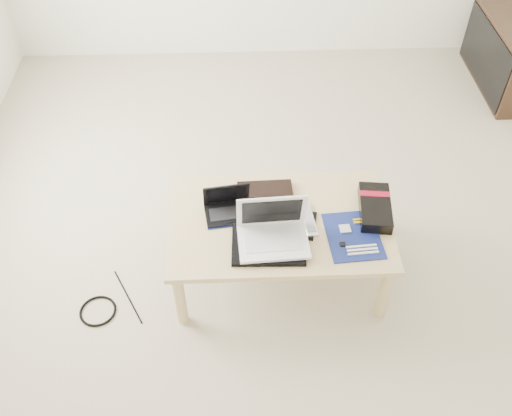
{
  "coord_description": "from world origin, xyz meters",
  "views": [
    {
      "loc": [
        -0.26,
        -2.21,
        2.48
      ],
      "look_at": [
        -0.18,
        -0.29,
        0.49
      ],
      "focal_mm": 40.0,
      "sensor_mm": 36.0,
      "label": 1
    }
  ],
  "objects_px": {
    "white_laptop": "(273,231)",
    "coffee_table": "(279,227)",
    "media_cabinet": "(511,55)",
    "gpu_box": "(375,208)",
    "netbook": "(228,207)"
  },
  "relations": [
    {
      "from": "white_laptop",
      "to": "coffee_table",
      "type": "bearing_deg",
      "value": 71.49
    },
    {
      "from": "coffee_table",
      "to": "white_laptop",
      "type": "bearing_deg",
      "value": -108.51
    },
    {
      "from": "media_cabinet",
      "to": "gpu_box",
      "type": "height_order",
      "value": "media_cabinet"
    },
    {
      "from": "media_cabinet",
      "to": "white_laptop",
      "type": "bearing_deg",
      "value": -135.21
    },
    {
      "from": "media_cabinet",
      "to": "netbook",
      "type": "relative_size",
      "value": 3.57
    },
    {
      "from": "white_laptop",
      "to": "gpu_box",
      "type": "relative_size",
      "value": 1.08
    },
    {
      "from": "coffee_table",
      "to": "media_cabinet",
      "type": "relative_size",
      "value": 1.22
    },
    {
      "from": "media_cabinet",
      "to": "netbook",
      "type": "height_order",
      "value": "netbook"
    },
    {
      "from": "white_laptop",
      "to": "media_cabinet",
      "type": "bearing_deg",
      "value": 44.79
    },
    {
      "from": "coffee_table",
      "to": "media_cabinet",
      "type": "distance_m",
      "value": 2.53
    },
    {
      "from": "gpu_box",
      "to": "media_cabinet",
      "type": "bearing_deg",
      "value": 51.33
    },
    {
      "from": "coffee_table",
      "to": "media_cabinet",
      "type": "bearing_deg",
      "value": 43.37
    },
    {
      "from": "media_cabinet",
      "to": "white_laptop",
      "type": "distance_m",
      "value": 2.66
    },
    {
      "from": "netbook",
      "to": "gpu_box",
      "type": "xyz_separation_m",
      "value": [
        0.74,
        -0.03,
        -0.0
      ]
    },
    {
      "from": "white_laptop",
      "to": "gpu_box",
      "type": "bearing_deg",
      "value": 18.14
    }
  ]
}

